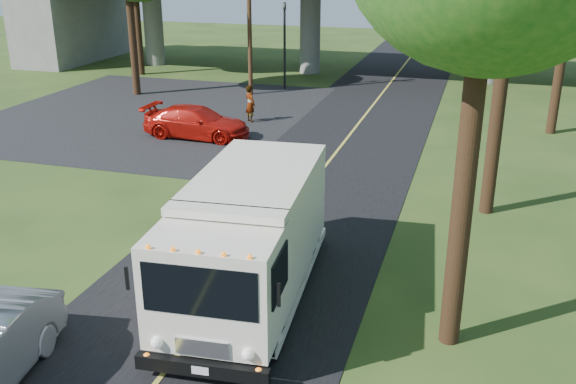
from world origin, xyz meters
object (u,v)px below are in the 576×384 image
at_px(traffic_signal, 285,37).
at_px(utility_pole, 249,15).
at_px(red_sedan, 197,122).
at_px(pedestrian, 250,104).
at_px(step_van, 249,236).

distance_m(traffic_signal, utility_pole, 2.86).
xyz_separation_m(utility_pole, red_sedan, (0.82, -9.53, -3.88)).
relative_size(utility_pole, pedestrian, 4.90).
distance_m(traffic_signal, step_van, 25.44).
bearing_deg(pedestrian, step_van, 148.96).
height_order(utility_pole, step_van, utility_pole).
xyz_separation_m(utility_pole, pedestrian, (2.20, -6.14, -3.68)).
relative_size(step_van, red_sedan, 1.52).
bearing_deg(utility_pole, traffic_signal, 53.13).
height_order(step_van, red_sedan, step_van).
distance_m(red_sedan, pedestrian, 3.66).
relative_size(traffic_signal, red_sedan, 1.05).
bearing_deg(utility_pole, step_van, -70.14).
height_order(red_sedan, pedestrian, pedestrian).
distance_m(utility_pole, red_sedan, 10.32).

